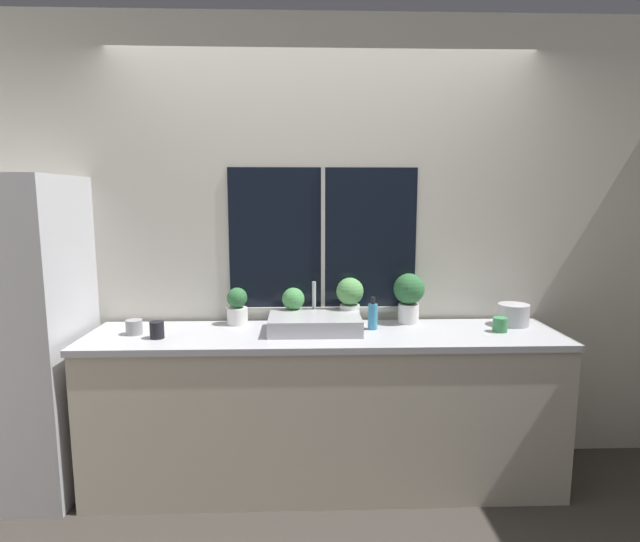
# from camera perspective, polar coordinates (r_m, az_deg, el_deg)

# --- Properties ---
(ground_plane) EXTENTS (14.00, 14.00, 0.00)m
(ground_plane) POSITION_cam_1_polar(r_m,az_deg,el_deg) (2.93, 0.82, -25.69)
(ground_plane) COLOR #38332D
(wall_back) EXTENTS (8.00, 0.09, 2.70)m
(wall_back) POSITION_cam_1_polar(r_m,az_deg,el_deg) (3.07, 0.31, 2.91)
(wall_back) COLOR beige
(wall_back) RESTS_ON ground_plane
(wall_left) EXTENTS (0.06, 7.00, 2.70)m
(wall_left) POSITION_cam_1_polar(r_m,az_deg,el_deg) (4.52, -31.39, 3.45)
(wall_left) COLOR beige
(wall_left) RESTS_ON ground_plane
(wall_right) EXTENTS (0.06, 7.00, 2.70)m
(wall_right) POSITION_cam_1_polar(r_m,az_deg,el_deg) (4.64, 30.12, 3.64)
(wall_right) COLOR beige
(wall_right) RESTS_ON ground_plane
(counter) EXTENTS (2.64, 0.58, 0.89)m
(counter) POSITION_cam_1_polar(r_m,az_deg,el_deg) (2.96, 0.57, -15.43)
(counter) COLOR beige
(counter) RESTS_ON ground_plane
(refrigerator) EXTENTS (0.69, 0.69, 1.76)m
(refrigerator) POSITION_cam_1_polar(r_m,az_deg,el_deg) (3.26, -31.34, -6.39)
(refrigerator) COLOR #B7B7BC
(refrigerator) RESTS_ON ground_plane
(sink) EXTENTS (0.52, 0.37, 0.25)m
(sink) POSITION_cam_1_polar(r_m,az_deg,el_deg) (2.83, -0.60, -6.02)
(sink) COLOR #ADADB2
(sink) RESTS_ON counter
(potted_plant_far_left) EXTENTS (0.12, 0.12, 0.22)m
(potted_plant_far_left) POSITION_cam_1_polar(r_m,az_deg,el_deg) (3.01, -9.43, -3.97)
(potted_plant_far_left) COLOR white
(potted_plant_far_left) RESTS_ON counter
(potted_plant_center_left) EXTENTS (0.13, 0.13, 0.22)m
(potted_plant_center_left) POSITION_cam_1_polar(r_m,az_deg,el_deg) (2.98, -3.07, -3.94)
(potted_plant_center_left) COLOR white
(potted_plant_center_left) RESTS_ON counter
(potted_plant_center_right) EXTENTS (0.16, 0.16, 0.28)m
(potted_plant_center_right) POSITION_cam_1_polar(r_m,az_deg,el_deg) (2.99, 3.43, -3.04)
(potted_plant_center_right) COLOR white
(potted_plant_center_right) RESTS_ON counter
(potted_plant_far_right) EXTENTS (0.19, 0.19, 0.30)m
(potted_plant_far_right) POSITION_cam_1_polar(r_m,az_deg,el_deg) (3.04, 10.13, -2.62)
(potted_plant_far_right) COLOR white
(potted_plant_far_right) RESTS_ON counter
(soap_bottle) EXTENTS (0.05, 0.05, 0.19)m
(soap_bottle) POSITION_cam_1_polar(r_m,az_deg,el_deg) (2.88, 6.05, -5.12)
(soap_bottle) COLOR teal
(soap_bottle) RESTS_ON counter
(mug_green) EXTENTS (0.08, 0.08, 0.08)m
(mug_green) POSITION_cam_1_polar(r_m,az_deg,el_deg) (3.00, 19.88, -5.79)
(mug_green) COLOR #38844C
(mug_green) RESTS_ON counter
(mug_black) EXTENTS (0.08, 0.08, 0.09)m
(mug_black) POSITION_cam_1_polar(r_m,az_deg,el_deg) (2.83, -18.14, -6.42)
(mug_black) COLOR black
(mug_black) RESTS_ON counter
(mug_grey) EXTENTS (0.09, 0.09, 0.08)m
(mug_grey) POSITION_cam_1_polar(r_m,az_deg,el_deg) (2.96, -20.48, -6.02)
(mug_grey) COLOR gray
(mug_grey) RESTS_ON counter
(kettle) EXTENTS (0.18, 0.18, 0.14)m
(kettle) POSITION_cam_1_polar(r_m,az_deg,el_deg) (3.17, 21.23, -4.58)
(kettle) COLOR #B2B2B7
(kettle) RESTS_ON counter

